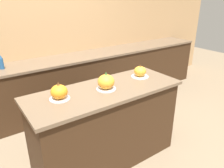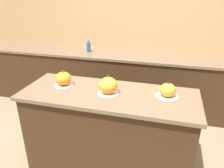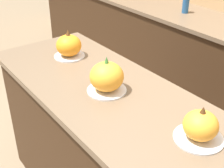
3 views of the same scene
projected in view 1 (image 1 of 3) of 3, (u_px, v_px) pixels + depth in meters
name	position (u px, v px, depth m)	size (l,w,h in m)	color
ground_plane	(107.00, 158.00, 2.62)	(12.00, 12.00, 0.00)	#847056
wall_back	(45.00, 33.00, 3.46)	(8.00, 0.06, 2.50)	tan
kitchen_island	(106.00, 126.00, 2.45)	(1.67, 0.64, 0.91)	#382314
back_counter	(57.00, 86.00, 3.52)	(6.00, 0.60, 0.88)	#382314
pumpkin_cake_left	(59.00, 92.00, 2.03)	(0.19, 0.19, 0.18)	silver
pumpkin_cake_center	(106.00, 82.00, 2.24)	(0.20, 0.20, 0.19)	silver
pumpkin_cake_right	(140.00, 72.00, 2.58)	(0.20, 0.20, 0.16)	silver
bottle_tall	(1.00, 62.00, 2.92)	(0.06, 0.06, 0.21)	#235184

